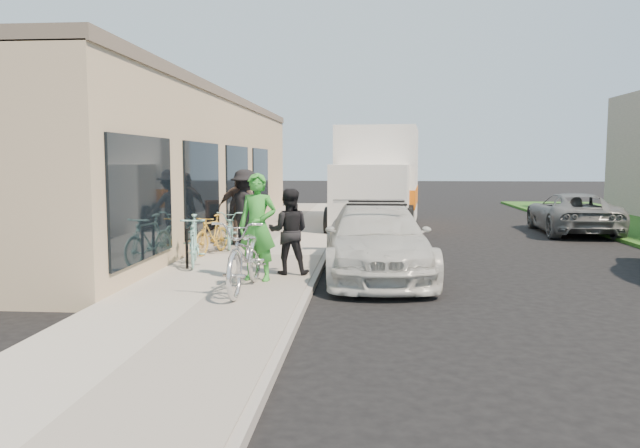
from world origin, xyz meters
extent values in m
plane|color=black|center=(0.00, 0.00, 0.00)|extent=(120.00, 120.00, 0.00)
cube|color=#A29C92|center=(-2.00, 3.00, 0.07)|extent=(3.00, 34.00, 0.15)
cube|color=gray|center=(-0.45, 3.00, 0.07)|extent=(0.12, 34.00, 0.13)
cube|color=tan|center=(-5.25, 8.00, 2.00)|extent=(3.50, 20.00, 4.00)
cube|color=#675B4E|center=(-5.25, 8.00, 4.10)|extent=(3.60, 20.00, 0.25)
cube|color=black|center=(-3.48, 0.00, 1.60)|extent=(0.06, 3.00, 2.20)
cube|color=black|center=(-3.48, 4.00, 1.60)|extent=(0.06, 3.00, 2.20)
cube|color=black|center=(-3.48, 8.00, 1.60)|extent=(0.06, 3.00, 2.20)
cube|color=black|center=(-3.48, 12.00, 1.60)|extent=(0.06, 3.00, 2.20)
cylinder|color=black|center=(-3.01, 1.02, 0.53)|extent=(0.05, 0.05, 0.76)
cylinder|color=black|center=(-3.05, 1.53, 0.53)|extent=(0.05, 0.05, 0.76)
cylinder|color=black|center=(-3.03, 1.28, 0.91)|extent=(0.10, 0.51, 0.05)
cube|color=black|center=(-3.03, 6.93, 0.63)|extent=(0.62, 0.45, 0.95)
cube|color=black|center=(-2.89, 7.25, 0.63)|extent=(0.62, 0.45, 0.95)
cube|color=black|center=(-3.05, 6.90, 0.68)|extent=(0.48, 0.33, 0.68)
imported|color=beige|center=(0.69, 1.33, 0.71)|extent=(2.30, 5.01, 1.42)
cylinder|color=black|center=(0.69, 0.80, 1.44)|extent=(1.12, 0.04, 0.04)
cylinder|color=black|center=(0.69, 1.74, 1.44)|extent=(1.12, 0.04, 0.04)
imported|color=#9A9A9F|center=(0.64, 5.09, 0.52)|extent=(1.37, 3.12, 1.04)
cube|color=white|center=(0.57, 8.01, 1.08)|extent=(2.46, 2.46, 2.15)
cube|color=black|center=(0.57, 8.01, 1.53)|extent=(2.09, 0.26, 1.02)
cube|color=white|center=(0.88, 11.39, 1.75)|extent=(3.03, 4.97, 3.28)
cube|color=orange|center=(0.88, 11.39, 1.02)|extent=(3.05, 5.00, 0.62)
cylinder|color=black|center=(-0.61, 7.55, 0.45)|extent=(0.36, 0.93, 0.91)
cylinder|color=black|center=(1.65, 7.34, 0.45)|extent=(0.36, 0.93, 0.91)
cylinder|color=black|center=(-0.50, 8.79, 0.45)|extent=(0.36, 0.93, 0.91)
cylinder|color=black|center=(1.76, 8.58, 0.45)|extent=(0.36, 0.93, 0.91)
cylinder|color=black|center=(-0.10, 13.08, 0.45)|extent=(0.36, 0.93, 0.91)
cylinder|color=black|center=(2.15, 12.87, 0.45)|extent=(0.36, 0.93, 0.91)
imported|color=#5C5F61|center=(6.84, 9.11, 0.63)|extent=(2.34, 4.67, 1.27)
imported|color=silver|center=(-1.44, -0.94, 0.74)|extent=(0.82, 2.26, 1.18)
imported|color=green|center=(-1.41, -0.02, 1.10)|extent=(0.76, 0.57, 1.90)
imported|color=black|center=(-0.94, 0.63, 0.95)|extent=(0.79, 0.63, 1.60)
imported|color=#89CCC5|center=(-2.98, 1.45, 0.66)|extent=(0.86, 1.76, 1.02)
imported|color=#89CCC5|center=(-2.83, 4.09, 0.60)|extent=(0.90, 1.80, 0.91)
imported|color=gold|center=(-3.01, 3.02, 0.59)|extent=(0.78, 1.53, 0.89)
imported|color=black|center=(-2.51, 4.36, 1.10)|extent=(1.41, 1.29, 1.90)
imported|color=brown|center=(-2.77, 4.84, 1.06)|extent=(1.14, 0.70, 1.82)
camera|label=1|loc=(0.57, -10.80, 2.26)|focal=35.00mm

